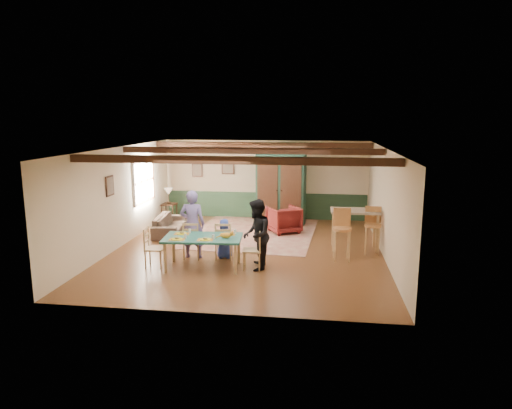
# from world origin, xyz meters

# --- Properties ---
(floor) EXTENTS (8.00, 8.00, 0.00)m
(floor) POSITION_xyz_m (0.00, 0.00, 0.00)
(floor) COLOR #572F18
(floor) RESTS_ON ground
(wall_back) EXTENTS (7.00, 0.02, 2.70)m
(wall_back) POSITION_xyz_m (0.00, 4.00, 1.35)
(wall_back) COLOR beige
(wall_back) RESTS_ON floor
(wall_left) EXTENTS (0.02, 8.00, 2.70)m
(wall_left) POSITION_xyz_m (-3.50, 0.00, 1.35)
(wall_left) COLOR beige
(wall_left) RESTS_ON floor
(wall_right) EXTENTS (0.02, 8.00, 2.70)m
(wall_right) POSITION_xyz_m (3.50, 0.00, 1.35)
(wall_right) COLOR beige
(wall_right) RESTS_ON floor
(ceiling) EXTENTS (7.00, 8.00, 0.02)m
(ceiling) POSITION_xyz_m (0.00, 0.00, 2.70)
(ceiling) COLOR silver
(ceiling) RESTS_ON wall_back
(wainscot_back) EXTENTS (6.95, 0.03, 0.90)m
(wainscot_back) POSITION_xyz_m (0.00, 3.98, 0.45)
(wainscot_back) COLOR #203B25
(wainscot_back) RESTS_ON floor
(ceiling_beam_front) EXTENTS (6.95, 0.16, 0.16)m
(ceiling_beam_front) POSITION_xyz_m (0.00, -2.30, 2.61)
(ceiling_beam_front) COLOR black
(ceiling_beam_front) RESTS_ON ceiling
(ceiling_beam_mid) EXTENTS (6.95, 0.16, 0.16)m
(ceiling_beam_mid) POSITION_xyz_m (0.00, 0.40, 2.61)
(ceiling_beam_mid) COLOR black
(ceiling_beam_mid) RESTS_ON ceiling
(ceiling_beam_back) EXTENTS (6.95, 0.16, 0.16)m
(ceiling_beam_back) POSITION_xyz_m (0.00, 3.00, 2.61)
(ceiling_beam_back) COLOR black
(ceiling_beam_back) RESTS_ON ceiling
(window_left) EXTENTS (0.06, 1.60, 1.30)m
(window_left) POSITION_xyz_m (-3.47, 1.70, 1.55)
(window_left) COLOR white
(window_left) RESTS_ON wall_left
(picture_left_wall) EXTENTS (0.04, 0.42, 0.52)m
(picture_left_wall) POSITION_xyz_m (-3.47, -0.60, 1.75)
(picture_left_wall) COLOR gray
(picture_left_wall) RESTS_ON wall_left
(picture_back_a) EXTENTS (0.45, 0.04, 0.55)m
(picture_back_a) POSITION_xyz_m (-1.30, 3.97, 1.80)
(picture_back_a) COLOR gray
(picture_back_a) RESTS_ON wall_back
(picture_back_b) EXTENTS (0.38, 0.04, 0.48)m
(picture_back_b) POSITION_xyz_m (-2.40, 3.97, 1.65)
(picture_back_b) COLOR gray
(picture_back_b) RESTS_ON wall_back
(dining_table) EXTENTS (1.86, 1.13, 0.75)m
(dining_table) POSITION_xyz_m (-0.81, -1.55, 0.37)
(dining_table) COLOR #1B574C
(dining_table) RESTS_ON floor
(dining_chair_far_left) EXTENTS (0.45, 0.47, 0.95)m
(dining_chair_far_left) POSITION_xyz_m (-1.26, -0.87, 0.47)
(dining_chair_far_left) COLOR tan
(dining_chair_far_left) RESTS_ON floor
(dining_chair_far_right) EXTENTS (0.45, 0.47, 0.95)m
(dining_chair_far_right) POSITION_xyz_m (-0.47, -0.81, 0.47)
(dining_chair_far_right) COLOR tan
(dining_chair_far_right) RESTS_ON floor
(dining_chair_end_left) EXTENTS (0.47, 0.45, 0.95)m
(dining_chair_end_left) POSITION_xyz_m (-1.95, -1.64, 0.47)
(dining_chair_end_left) COLOR tan
(dining_chair_end_left) RESTS_ON floor
(dining_chair_end_right) EXTENTS (0.47, 0.45, 0.95)m
(dining_chair_end_right) POSITION_xyz_m (0.33, -1.47, 0.47)
(dining_chair_end_right) COLOR tan
(dining_chair_end_right) RESTS_ON floor
(person_man) EXTENTS (0.66, 0.46, 1.72)m
(person_man) POSITION_xyz_m (-1.27, -0.79, 0.86)
(person_man) COLOR #68599A
(person_man) RESTS_ON floor
(person_woman) EXTENTS (0.68, 0.84, 1.64)m
(person_woman) POSITION_xyz_m (0.43, -1.46, 0.82)
(person_woman) COLOR black
(person_woman) RESTS_ON floor
(person_child) EXTENTS (0.51, 0.35, 1.00)m
(person_child) POSITION_xyz_m (-0.47, -0.73, 0.50)
(person_child) COLOR #2942A7
(person_child) RESTS_ON floor
(cat) EXTENTS (0.37, 0.17, 0.18)m
(cat) POSITION_xyz_m (-0.26, -1.61, 0.84)
(cat) COLOR orange
(cat) RESTS_ON dining_table
(place_setting_near_left) EXTENTS (0.42, 0.33, 0.11)m
(place_setting_near_left) POSITION_xyz_m (-1.34, -1.84, 0.80)
(place_setting_near_left) COLOR yellow
(place_setting_near_left) RESTS_ON dining_table
(place_setting_near_center) EXTENTS (0.42, 0.33, 0.11)m
(place_setting_near_center) POSITION_xyz_m (-0.69, -1.79, 0.80)
(place_setting_near_center) COLOR yellow
(place_setting_near_center) RESTS_ON dining_table
(place_setting_far_left) EXTENTS (0.42, 0.33, 0.11)m
(place_setting_far_left) POSITION_xyz_m (-1.37, -1.35, 0.80)
(place_setting_far_left) COLOR yellow
(place_setting_far_left) RESTS_ON dining_table
(place_setting_far_right) EXTENTS (0.42, 0.33, 0.11)m
(place_setting_far_right) POSITION_xyz_m (-0.28, -1.26, 0.80)
(place_setting_far_right) COLOR yellow
(place_setting_far_right) RESTS_ON dining_table
(area_rug) EXTENTS (3.92, 4.55, 0.01)m
(area_rug) POSITION_xyz_m (-0.11, 1.85, 0.01)
(area_rug) COLOR #CBB593
(area_rug) RESTS_ON floor
(armoire) EXTENTS (1.79, 0.88, 2.44)m
(armoire) POSITION_xyz_m (0.62, 3.11, 1.22)
(armoire) COLOR #153426
(armoire) RESTS_ON floor
(armchair) EXTENTS (1.19, 1.20, 0.81)m
(armchair) POSITION_xyz_m (0.80, 2.04, 0.40)
(armchair) COLOR #450D0F
(armchair) RESTS_ON floor
(sofa) EXTENTS (0.93, 1.95, 0.55)m
(sofa) POSITION_xyz_m (-2.61, 1.47, 0.28)
(sofa) COLOR #3E3026
(sofa) RESTS_ON floor
(end_table) EXTENTS (0.50, 0.50, 0.58)m
(end_table) POSITION_xyz_m (-3.20, 3.17, 0.29)
(end_table) COLOR black
(end_table) RESTS_ON floor
(table_lamp) EXTENTS (0.31, 0.31, 0.53)m
(table_lamp) POSITION_xyz_m (-3.20, 3.17, 0.85)
(table_lamp) COLOR beige
(table_lamp) RESTS_ON end_table
(counter_table) EXTENTS (1.29, 0.75, 1.07)m
(counter_table) POSITION_xyz_m (2.81, 0.53, 0.53)
(counter_table) COLOR #B9A890
(counter_table) RESTS_ON floor
(bar_stool_left) EXTENTS (0.47, 0.52, 1.28)m
(bar_stool_left) POSITION_xyz_m (2.42, -0.53, 0.64)
(bar_stool_left) COLOR #C5864C
(bar_stool_left) RESTS_ON floor
(bar_stool_right) EXTENTS (0.47, 0.51, 1.22)m
(bar_stool_right) POSITION_xyz_m (3.23, 0.13, 0.61)
(bar_stool_right) COLOR #C5864C
(bar_stool_right) RESTS_ON floor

